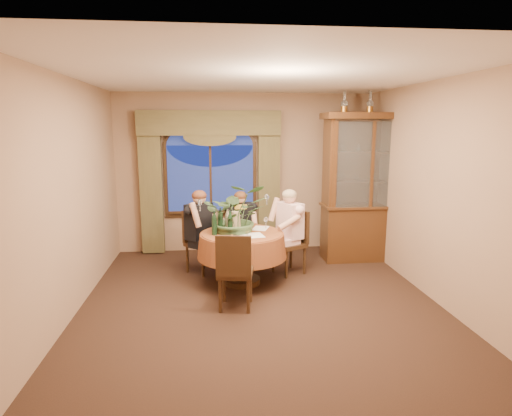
{
  "coord_description": "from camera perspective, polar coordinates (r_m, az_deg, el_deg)",
  "views": [
    {
      "loc": [
        -0.6,
        -5.12,
        2.21
      ],
      "look_at": [
        0.02,
        0.71,
        1.1
      ],
      "focal_mm": 30.0,
      "sensor_mm": 36.0,
      "label": 1
    }
  ],
  "objects": [
    {
      "name": "wine_bottle_3",
      "position": [
        5.98,
        -4.8,
        -1.83
      ],
      "size": [
        0.07,
        0.07,
        0.33
      ],
      "primitive_type": "cylinder",
      "color": "black",
      "rests_on": "dining_table"
    },
    {
      "name": "chair_front_left",
      "position": [
        5.32,
        -2.75,
        -8.3
      ],
      "size": [
        0.49,
        0.49,
        0.96
      ],
      "primitive_type": "cube",
      "rotation": [
        0.0,
        0.0,
        -0.17
      ],
      "color": "black",
      "rests_on": "floor"
    },
    {
      "name": "swag_valance",
      "position": [
        7.47,
        -6.21,
        11.2
      ],
      "size": [
        2.45,
        0.16,
        0.42
      ],
      "primitive_type": null,
      "color": "#4C4729",
      "rests_on": "wall_back"
    },
    {
      "name": "centerpiece_plant",
      "position": [
        6.02,
        -2.7,
        2.4
      ],
      "size": [
        0.9,
        1.0,
        0.78
      ],
      "primitive_type": "imported",
      "color": "#3B5933",
      "rests_on": "dining_table"
    },
    {
      "name": "wine_bottle_1",
      "position": [
        6.03,
        -5.15,
        -1.72
      ],
      "size": [
        0.07,
        0.07,
        0.33
      ],
      "primitive_type": "cylinder",
      "color": "tan",
      "rests_on": "dining_table"
    },
    {
      "name": "tasting_paper_0",
      "position": [
        5.87,
        -0.1,
        -3.65
      ],
      "size": [
        0.26,
        0.33,
        0.0
      ],
      "primitive_type": "cube",
      "rotation": [
        0.0,
        0.0,
        0.16
      ],
      "color": "white",
      "rests_on": "dining_table"
    },
    {
      "name": "person_pink",
      "position": [
        6.54,
        4.52,
        -3.12
      ],
      "size": [
        0.6,
        0.61,
        1.3
      ],
      "primitive_type": null,
      "rotation": [
        0.0,
        0.0,
        -4.22
      ],
      "color": "beige",
      "rests_on": "floor"
    },
    {
      "name": "window",
      "position": [
        7.6,
        -6.06,
        3.79
      ],
      "size": [
        1.62,
        0.1,
        1.32
      ],
      "primitive_type": null,
      "color": "navy",
      "rests_on": "wall_back"
    },
    {
      "name": "ceiling",
      "position": [
        5.19,
        0.6,
        17.24
      ],
      "size": [
        5.0,
        5.0,
        0.0
      ],
      "primitive_type": "plane",
      "rotation": [
        3.14,
        0.0,
        0.0
      ],
      "color": "white",
      "rests_on": "wall_back"
    },
    {
      "name": "wine_glass_person_scarf",
      "position": [
        6.41,
        -1.98,
        -1.63
      ],
      "size": [
        0.07,
        0.07,
        0.18
      ],
      "primitive_type": null,
      "color": "silver",
      "rests_on": "dining_table"
    },
    {
      "name": "tasting_paper_2",
      "position": [
        5.78,
        -2.21,
        -3.88
      ],
      "size": [
        0.25,
        0.33,
        0.0
      ],
      "primitive_type": "cube",
      "rotation": [
        0.0,
        0.0,
        -0.15
      ],
      "color": "white",
      "rests_on": "dining_table"
    },
    {
      "name": "oil_lamp_center",
      "position": [
        7.28,
        14.98,
        13.51
      ],
      "size": [
        0.11,
        0.11,
        0.34
      ],
      "primitive_type": null,
      "color": "#A5722D",
      "rests_on": "china_cabinet"
    },
    {
      "name": "olive_bowl",
      "position": [
        5.97,
        -1.69,
        -3.18
      ],
      "size": [
        0.16,
        0.16,
        0.05
      ],
      "primitive_type": "imported",
      "color": "#545E2E",
      "rests_on": "dining_table"
    },
    {
      "name": "wine_bottle_2",
      "position": [
        6.14,
        -4.75,
        -1.49
      ],
      "size": [
        0.07,
        0.07,
        0.33
      ],
      "primitive_type": "cylinder",
      "color": "black",
      "rests_on": "dining_table"
    },
    {
      "name": "china_cabinet",
      "position": [
        7.33,
        14.46,
        2.62
      ],
      "size": [
        1.5,
        0.59,
        2.44
      ],
      "primitive_type": "cube",
      "color": "#392213",
      "rests_on": "floor"
    },
    {
      "name": "person_back",
      "position": [
        6.53,
        -7.6,
        -3.21
      ],
      "size": [
        0.62,
        0.63,
        1.3
      ],
      "primitive_type": null,
      "rotation": [
        0.0,
        0.0,
        -2.26
      ],
      "color": "black",
      "rests_on": "floor"
    },
    {
      "name": "wine_glass_person_back",
      "position": [
        6.25,
        -5.0,
        -1.98
      ],
      "size": [
        0.07,
        0.07,
        0.18
      ],
      "primitive_type": null,
      "color": "silver",
      "rests_on": "dining_table"
    },
    {
      "name": "chair_back",
      "position": [
        6.62,
        -7.12,
        -4.51
      ],
      "size": [
        0.59,
        0.59,
        0.96
      ],
      "primitive_type": "cube",
      "rotation": [
        0.0,
        0.0,
        -2.35
      ],
      "color": "black",
      "rests_on": "floor"
    },
    {
      "name": "dining_table",
      "position": [
        6.13,
        -1.87,
        -6.71
      ],
      "size": [
        1.63,
        1.63,
        0.75
      ],
      "primitive_type": "cylinder",
      "rotation": [
        0.0,
        0.0,
        0.37
      ],
      "color": "maroon",
      "rests_on": "floor"
    },
    {
      "name": "wall_right",
      "position": [
        5.91,
        22.79,
        2.0
      ],
      "size": [
        0.0,
        5.0,
        5.0
      ],
      "primitive_type": "plane",
      "rotation": [
        1.57,
        0.0,
        -1.57
      ],
      "color": "#907057",
      "rests_on": "ground"
    },
    {
      "name": "person_scarf",
      "position": [
        6.89,
        -2.05,
        -2.72
      ],
      "size": [
        0.46,
        0.42,
        1.22
      ],
      "primitive_type": null,
      "rotation": [
        0.0,
        0.0,
        -3.19
      ],
      "color": "black",
      "rests_on": "floor"
    },
    {
      "name": "wall_back",
      "position": [
        7.69,
        -1.59,
        4.67
      ],
      "size": [
        4.5,
        0.0,
        4.5
      ],
      "primitive_type": "plane",
      "rotation": [
        1.57,
        0.0,
        0.0
      ],
      "color": "#907057",
      "rests_on": "ground"
    },
    {
      "name": "chair_right",
      "position": [
        6.54,
        4.41,
        -4.64
      ],
      "size": [
        0.56,
        0.56,
        0.96
      ],
      "primitive_type": "cube",
      "rotation": [
        0.0,
        0.0,
        -4.25
      ],
      "color": "black",
      "rests_on": "floor"
    },
    {
      "name": "drapery_left",
      "position": [
        7.64,
        -13.8,
        2.67
      ],
      "size": [
        0.38,
        0.14,
        2.32
      ],
      "primitive_type": "cube",
      "color": "#4C4729",
      "rests_on": "floor"
    },
    {
      "name": "arched_transom",
      "position": [
        7.55,
        -6.18,
        9.68
      ],
      "size": [
        1.6,
        0.06,
        0.44
      ],
      "primitive_type": null,
      "color": "navy",
      "rests_on": "wall_back"
    },
    {
      "name": "cheese_platter",
      "position": [
        5.66,
        -3.43,
        -4.12
      ],
      "size": [
        0.36,
        0.36,
        0.02
      ],
      "primitive_type": "cylinder",
      "color": "black",
      "rests_on": "dining_table"
    },
    {
      "name": "oil_lamp_right",
      "position": [
        7.44,
        18.12,
        13.28
      ],
      "size": [
        0.11,
        0.11,
        0.34
      ],
      "primitive_type": null,
      "color": "#A5722D",
      "rests_on": "china_cabinet"
    },
    {
      "name": "chair_back_right",
      "position": [
        6.88,
        -2.36,
        -3.86
      ],
      "size": [
        0.42,
        0.42,
        0.96
      ],
      "primitive_type": "cube",
      "rotation": [
        0.0,
        0.0,
        -3.14
      ],
      "color": "black",
      "rests_on": "floor"
    },
    {
      "name": "drapery_right",
      "position": [
        7.64,
        1.71,
        2.97
      ],
      "size": [
        0.38,
        0.14,
        2.32
      ],
      "primitive_type": "cube",
      "color": "#4C4729",
      "rests_on": "floor"
    },
    {
      "name": "oil_lamp_left",
      "position": [
        7.14,
        11.7,
        13.71
      ],
      "size": [
        0.11,
        0.11,
        0.34
      ],
      "primitive_type": null,
      "color": "#A5722D",
      "rests_on": "china_cabinet"
    },
    {
      "name": "floor",
      "position": [
        5.61,
        0.54,
        -12.49
      ],
      "size": [
        5.0,
        5.0,
        0.0
      ],
      "primitive_type": "plane",
      "color": "black",
      "rests_on": "ground"
    },
    {
      "name": "wine_bottle_5",
      "position": [
        6.04,
        -3.83,
        -1.68
      ],
      "size": [
        0.07,
        0.07,
        0.33
      ],
      "primitive_type": "cylinder",
      "color": "tan",
      "rests_on": "dining_table"
    },
    {
      "name": "wine_bottle_4",
      "position": [
        5.91,
        -3.46,
        -1.97
      ],
      "size": [
        0.07,
        0.07,
        0.33
      ],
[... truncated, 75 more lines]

